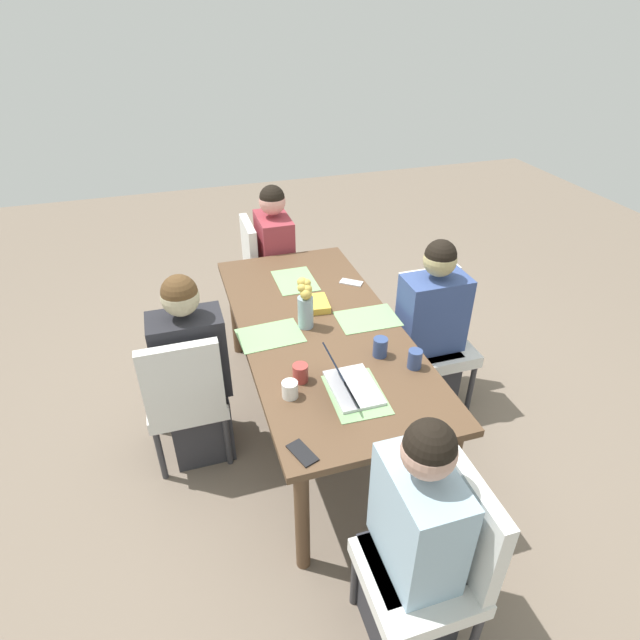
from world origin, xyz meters
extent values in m
plane|color=#756656|center=(0.00, 0.00, 0.00)|extent=(10.00, 10.00, 0.00)
cube|color=brown|center=(0.00, 0.00, 0.72)|extent=(2.04, 0.92, 0.04)
cylinder|color=brown|center=(-0.94, -0.38, 0.35)|extent=(0.07, 0.07, 0.70)
cylinder|color=brown|center=(0.94, -0.38, 0.35)|extent=(0.07, 0.07, 0.70)
cylinder|color=brown|center=(-0.94, 0.38, 0.35)|extent=(0.07, 0.07, 0.70)
cylinder|color=brown|center=(0.94, 0.38, 0.35)|extent=(0.07, 0.07, 0.70)
cube|color=silver|center=(1.38, -0.02, 0.41)|extent=(0.44, 0.44, 0.08)
cube|color=silver|center=(1.38, 0.17, 0.68)|extent=(0.42, 0.06, 0.45)
cylinder|color=#333338|center=(1.19, -0.21, 0.18)|extent=(0.04, 0.04, 0.37)
cylinder|color=#333338|center=(1.57, 0.17, 0.18)|extent=(0.04, 0.04, 0.37)
cylinder|color=#333338|center=(1.19, 0.17, 0.18)|extent=(0.04, 0.04, 0.37)
cube|color=#2D2D33|center=(1.32, -0.02, 0.23)|extent=(0.34, 0.36, 0.45)
cube|color=#99B7CC|center=(1.32, -0.02, 0.70)|extent=(0.40, 0.24, 0.50)
sphere|color=tan|center=(1.32, -0.02, 1.07)|extent=(0.20, 0.20, 0.20)
sphere|color=black|center=(1.32, -0.02, 1.10)|extent=(0.19, 0.19, 0.19)
cube|color=silver|center=(0.00, 0.80, 0.41)|extent=(0.44, 0.44, 0.08)
cube|color=silver|center=(-0.19, 0.80, 0.68)|extent=(0.06, 0.42, 0.45)
cylinder|color=#333338|center=(0.19, 0.99, 0.18)|extent=(0.04, 0.04, 0.37)
cylinder|color=#333338|center=(0.19, 0.61, 0.18)|extent=(0.04, 0.04, 0.37)
cylinder|color=#333338|center=(-0.19, 0.99, 0.18)|extent=(0.04, 0.04, 0.37)
cylinder|color=#333338|center=(-0.19, 0.61, 0.18)|extent=(0.04, 0.04, 0.37)
cube|color=#2D2D33|center=(0.00, 0.74, 0.23)|extent=(0.36, 0.34, 0.45)
cube|color=#384C84|center=(0.00, 0.74, 0.70)|extent=(0.24, 0.40, 0.50)
sphere|color=tan|center=(0.00, 0.74, 1.07)|extent=(0.20, 0.20, 0.20)
sphere|color=black|center=(0.00, 0.74, 1.10)|extent=(0.19, 0.19, 0.19)
cube|color=silver|center=(-1.31, 0.02, 0.41)|extent=(0.44, 0.44, 0.08)
cube|color=silver|center=(-1.31, -0.17, 0.68)|extent=(0.42, 0.06, 0.45)
cylinder|color=#333338|center=(-1.50, 0.21, 0.18)|extent=(0.04, 0.04, 0.37)
cylinder|color=#333338|center=(-1.12, 0.21, 0.18)|extent=(0.04, 0.04, 0.37)
cylinder|color=#333338|center=(-1.50, -0.17, 0.18)|extent=(0.04, 0.04, 0.37)
cylinder|color=#333338|center=(-1.12, -0.17, 0.18)|extent=(0.04, 0.04, 0.37)
cube|color=#2D2D33|center=(-1.25, 0.02, 0.23)|extent=(0.34, 0.36, 0.45)
cube|color=#93333D|center=(-1.25, 0.02, 0.70)|extent=(0.40, 0.24, 0.50)
sphere|color=tan|center=(-1.25, 0.02, 1.07)|extent=(0.20, 0.20, 0.20)
sphere|color=black|center=(-1.25, 0.02, 1.10)|extent=(0.19, 0.19, 0.19)
cube|color=silver|center=(-0.01, -0.81, 0.41)|extent=(0.44, 0.44, 0.08)
cube|color=silver|center=(0.18, -0.81, 0.68)|extent=(0.06, 0.42, 0.45)
cylinder|color=#333338|center=(-0.20, -1.00, 0.18)|extent=(0.04, 0.04, 0.37)
cylinder|color=#333338|center=(-0.20, -0.62, 0.18)|extent=(0.04, 0.04, 0.37)
cylinder|color=#333338|center=(0.18, -1.00, 0.18)|extent=(0.04, 0.04, 0.37)
cylinder|color=#333338|center=(0.18, -0.62, 0.18)|extent=(0.04, 0.04, 0.37)
cube|color=#2D2D33|center=(-0.01, -0.75, 0.23)|extent=(0.36, 0.34, 0.45)
cube|color=#232328|center=(-0.01, -0.75, 0.70)|extent=(0.24, 0.40, 0.50)
sphere|color=tan|center=(-0.01, -0.75, 1.07)|extent=(0.20, 0.20, 0.20)
sphere|color=#51381E|center=(-0.01, -0.75, 1.10)|extent=(0.19, 0.19, 0.19)
cylinder|color=#8EA8B7|center=(-0.04, -0.08, 0.84)|extent=(0.09, 0.09, 0.19)
sphere|color=gold|center=(-0.02, -0.08, 0.97)|extent=(0.07, 0.07, 0.07)
cylinder|color=#477A3D|center=(-0.02, -0.08, 0.95)|extent=(0.01, 0.01, 0.03)
sphere|color=gold|center=(-0.03, -0.07, 0.99)|extent=(0.06, 0.06, 0.06)
cylinder|color=#477A3D|center=(-0.03, -0.07, 0.96)|extent=(0.01, 0.01, 0.06)
sphere|color=gold|center=(-0.05, -0.06, 1.02)|extent=(0.05, 0.05, 0.05)
cylinder|color=#477A3D|center=(-0.05, -0.06, 0.98)|extent=(0.01, 0.01, 0.08)
sphere|color=gold|center=(-0.06, -0.09, 1.02)|extent=(0.06, 0.06, 0.06)
cylinder|color=#477A3D|center=(-0.06, -0.09, 0.98)|extent=(0.01, 0.01, 0.09)
sphere|color=gold|center=(-0.03, -0.10, 1.00)|extent=(0.05, 0.05, 0.05)
cylinder|color=#477A3D|center=(-0.03, -0.10, 0.97)|extent=(0.01, 0.01, 0.07)
cube|color=#7FAD70|center=(0.62, -0.01, 0.74)|extent=(0.37, 0.27, 0.00)
cube|color=#7FAD70|center=(0.00, 0.30, 0.74)|extent=(0.27, 0.36, 0.00)
cube|color=#7FAD70|center=(-0.59, 0.01, 0.74)|extent=(0.36, 0.26, 0.00)
cube|color=#7FAD70|center=(0.00, -0.30, 0.74)|extent=(0.28, 0.37, 0.00)
cube|color=silver|center=(0.58, -0.01, 0.75)|extent=(0.32, 0.22, 0.02)
cube|color=black|center=(0.58, -0.08, 0.85)|extent=(0.31, 0.09, 0.19)
cylinder|color=#33477A|center=(0.51, 0.36, 0.79)|extent=(0.07, 0.07, 0.10)
cylinder|color=#33477A|center=(0.36, 0.23, 0.80)|extent=(0.08, 0.08, 0.11)
cylinder|color=white|center=(0.54, -0.32, 0.78)|extent=(0.08, 0.08, 0.08)
cylinder|color=#AD3D38|center=(0.44, -0.24, 0.79)|extent=(0.08, 0.08, 0.09)
cube|color=gold|center=(-0.22, 0.05, 0.76)|extent=(0.21, 0.16, 0.04)
cube|color=black|center=(0.91, -0.36, 0.75)|extent=(0.17, 0.12, 0.01)
cube|color=silver|center=(-0.45, 0.36, 0.75)|extent=(0.15, 0.16, 0.01)
camera|label=1|loc=(2.40, -0.75, 2.41)|focal=29.00mm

